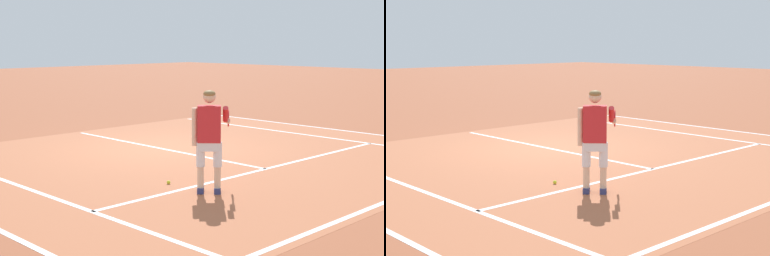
{
  "view_description": "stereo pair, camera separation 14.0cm",
  "coord_description": "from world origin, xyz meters",
  "views": [
    {
      "loc": [
        -8.89,
        -10.08,
        2.5
      ],
      "look_at": [
        -2.11,
        -3.22,
        1.05
      ],
      "focal_mm": 54.36,
      "sensor_mm": 36.0,
      "label": 1
    },
    {
      "loc": [
        -8.79,
        -10.18,
        2.5
      ],
      "look_at": [
        -2.11,
        -3.22,
        1.05
      ],
      "focal_mm": 54.36,
      "sensor_mm": 36.0,
      "label": 2
    }
  ],
  "objects": [
    {
      "name": "line_singles_left",
      "position": [
        -4.12,
        -1.35,
        0.0
      ],
      "size": [
        0.1,
        9.2,
        0.01
      ],
      "primitive_type": "cube",
      "color": "white",
      "rests_on": "ground"
    },
    {
      "name": "tennis_player",
      "position": [
        -2.09,
        -3.61,
        0.99
      ],
      "size": [
        1.17,
        0.71,
        1.71
      ],
      "color": "navy",
      "rests_on": "ground"
    },
    {
      "name": "tennis_ball_near_feet",
      "position": [
        -2.18,
        -2.7,
        0.03
      ],
      "size": [
        0.07,
        0.07,
        0.07
      ],
      "primitive_type": "sphere",
      "color": "#CCE02D",
      "rests_on": "ground"
    },
    {
      "name": "line_service",
      "position": [
        0.0,
        -3.15,
        0.0
      ],
      "size": [
        8.23,
        0.1,
        0.01
      ],
      "primitive_type": "cube",
      "color": "white",
      "rests_on": "ground"
    },
    {
      "name": "court_inner_surface",
      "position": [
        0.0,
        -1.35,
        0.0
      ],
      "size": [
        10.98,
        9.6,
        0.0
      ],
      "primitive_type": "cube",
      "color": "#B2603D",
      "rests_on": "ground"
    },
    {
      "name": "line_singles_right",
      "position": [
        4.12,
        -1.35,
        0.0
      ],
      "size": [
        0.1,
        9.2,
        0.01
      ],
      "primitive_type": "cube",
      "color": "white",
      "rests_on": "ground"
    },
    {
      "name": "line_doubles_right",
      "position": [
        5.49,
        -1.35,
        0.0
      ],
      "size": [
        0.1,
        9.2,
        0.01
      ],
      "primitive_type": "cube",
      "color": "white",
      "rests_on": "ground"
    },
    {
      "name": "line_centre_service",
      "position": [
        0.0,
        0.05,
        0.0
      ],
      "size": [
        0.1,
        6.4,
        0.01
      ],
      "primitive_type": "cube",
      "color": "white",
      "rests_on": "ground"
    },
    {
      "name": "ground_plane",
      "position": [
        0.0,
        0.0,
        0.0
      ],
      "size": [
        80.0,
        80.0,
        0.0
      ],
      "primitive_type": "plane",
      "color": "#9E5133"
    }
  ]
}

